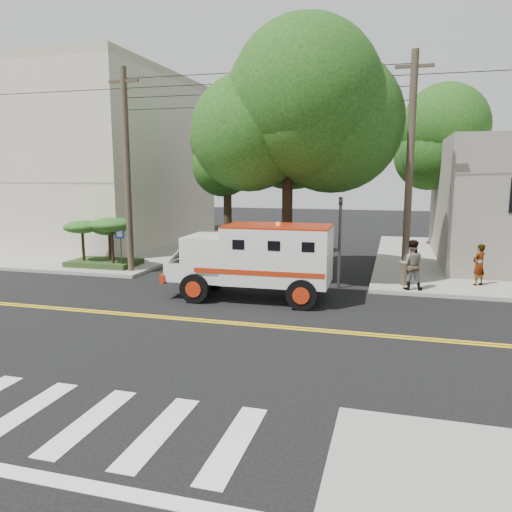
% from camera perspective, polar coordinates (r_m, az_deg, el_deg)
% --- Properties ---
extents(ground, '(100.00, 100.00, 0.00)m').
position_cam_1_polar(ground, '(15.73, -6.97, -7.27)').
color(ground, black).
rests_on(ground, ground).
extents(sidewalk_nw, '(17.00, 17.00, 0.15)m').
position_cam_1_polar(sidewalk_nw, '(33.83, -19.45, 1.36)').
color(sidewalk_nw, gray).
rests_on(sidewalk_nw, ground).
extents(building_left, '(16.00, 14.00, 10.00)m').
position_cam_1_polar(building_left, '(35.93, -21.17, 9.83)').
color(building_left, beige).
rests_on(building_left, sidewalk_nw).
extents(utility_pole_left, '(0.28, 0.28, 9.00)m').
position_cam_1_polar(utility_pole_left, '(22.95, -14.49, 9.12)').
color(utility_pole_left, '#382D23').
rests_on(utility_pole_left, ground).
extents(utility_pole_right, '(0.28, 0.28, 9.00)m').
position_cam_1_polar(utility_pole_right, '(20.10, 17.12, 9.01)').
color(utility_pole_right, '#382D23').
rests_on(utility_pole_right, ground).
extents(tree_main, '(6.08, 5.70, 9.85)m').
position_cam_1_polar(tree_main, '(20.65, 4.77, 16.90)').
color(tree_main, black).
rests_on(tree_main, ground).
extents(tree_left, '(4.48, 4.20, 7.70)m').
position_cam_1_polar(tree_left, '(27.08, -2.81, 12.01)').
color(tree_left, black).
rests_on(tree_left, ground).
extents(tree_right, '(4.80, 4.50, 8.20)m').
position_cam_1_polar(tree_right, '(29.85, 21.84, 11.82)').
color(tree_right, black).
rests_on(tree_right, ground).
extents(traffic_signal, '(0.15, 0.18, 3.60)m').
position_cam_1_polar(traffic_signal, '(19.73, 9.56, 2.67)').
color(traffic_signal, '#3F3F42').
rests_on(traffic_signal, ground).
extents(accessibility_sign, '(0.45, 0.10, 2.02)m').
position_cam_1_polar(accessibility_sign, '(23.61, -15.24, 1.46)').
color(accessibility_sign, '#3F3F42').
rests_on(accessibility_sign, ground).
extents(palm_planter, '(3.52, 2.63, 2.36)m').
position_cam_1_polar(palm_planter, '(24.61, -17.20, 2.34)').
color(palm_planter, '#1E3314').
rests_on(palm_planter, sidewalk_nw).
extents(armored_truck, '(6.00, 2.54, 2.71)m').
position_cam_1_polar(armored_truck, '(17.84, 0.07, -0.13)').
color(armored_truck, silver).
rests_on(armored_truck, ground).
extents(pedestrian_a, '(0.70, 0.69, 1.63)m').
position_cam_1_polar(pedestrian_a, '(21.38, 24.13, -0.92)').
color(pedestrian_a, gray).
rests_on(pedestrian_a, sidewalk_ne).
extents(pedestrian_b, '(0.96, 0.76, 1.90)m').
position_cam_1_polar(pedestrian_b, '(19.70, 17.32, -0.96)').
color(pedestrian_b, gray).
rests_on(pedestrian_b, sidewalk_ne).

